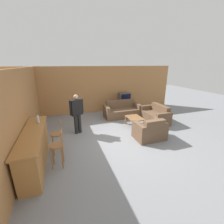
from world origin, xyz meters
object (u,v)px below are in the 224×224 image
armchair_near (150,131)px  tv (125,97)px  bar_chair_mid (57,136)px  couch_far (122,111)px  coffee_table (135,119)px  bar_chair_near (57,148)px  tv_unit (124,106)px  person_by_window (77,112)px  bottle (38,119)px  loveseat_right (156,115)px

armchair_near → tv: 3.73m
bar_chair_mid → couch_far: 4.07m
coffee_table → bar_chair_near: bearing=-150.8°
bar_chair_mid → couch_far: bearing=37.7°
tv → bar_chair_mid: bearing=-137.4°
tv_unit → armchair_near: bearing=-98.4°
armchair_near → coffee_table: size_ratio=1.29×
bar_chair_mid → person_by_window: person_by_window is taller
bottle → coffee_table: bearing=12.8°
bar_chair_near → bar_chair_mid: (0.00, 0.72, 0.00)m
tv → person_by_window: (-3.04, -2.26, 0.08)m
tv → person_by_window: size_ratio=0.41×
bar_chair_mid → tv: 5.17m
couch_far → armchair_near: 2.65m
coffee_table → loveseat_right: bearing=8.7°
tv → loveseat_right: bearing=-72.0°
bar_chair_near → loveseat_right: size_ratio=0.69×
couch_far → armchair_near: (0.05, -2.65, 0.00)m
loveseat_right → coffee_table: (-1.24, -0.19, 0.04)m
couch_far → armchair_near: couch_far is taller
tv_unit → bar_chair_near: bearing=-132.0°
bar_chair_mid → tv_unit: 5.17m
armchair_near → loveseat_right: (1.25, 1.46, -0.00)m
tv → armchair_near: bearing=-98.4°
person_by_window → coffee_table: bearing=-2.9°
bar_chair_mid → couch_far: bar_chair_mid is taller
bar_chair_near → tv: tv is taller
bottle → tv_unit: bearing=37.1°
loveseat_right → bottle: bottle is taller
bar_chair_mid → tv: tv is taller
tv_unit → person_by_window: 3.84m
armchair_near → tv: (0.54, 3.66, 0.50)m
bar_chair_mid → coffee_table: bar_chair_mid is taller
bottle → bar_chair_mid: bearing=-26.7°
person_by_window → armchair_near: bearing=-29.3°
tv_unit → tv: tv is taller
bottle → person_by_window: size_ratio=0.19×
couch_far → person_by_window: 2.81m
tv_unit → bottle: size_ratio=3.67×
bar_chair_near → bottle: (-0.50, 0.97, 0.56)m
tv_unit → bottle: (-4.30, -3.25, 0.85)m
tv_unit → coffee_table: bearing=-102.4°
couch_far → loveseat_right: couch_far is taller
coffee_table → person_by_window: size_ratio=0.53×
tv → bottle: (-4.30, -3.24, 0.30)m
bar_chair_mid → tv: size_ratio=1.63×
tv → couch_far: bearing=-120.0°
tv_unit → bar_chair_mid: bearing=-137.4°
bar_chair_near → tv_unit: bar_chair_near is taller
loveseat_right → tv: bearing=108.0°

